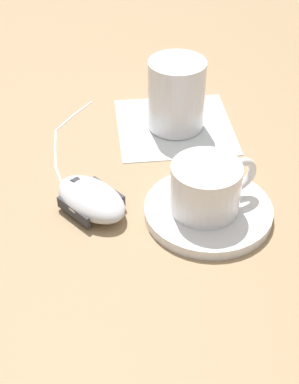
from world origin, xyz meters
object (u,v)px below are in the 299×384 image
object	(u,v)px
saucer	(208,211)
computer_mouse	(91,199)
coffee_cup	(207,187)
drinking_glass	(176,95)

from	to	relation	value
saucer	computer_mouse	distance (m)	0.14
saucer	coffee_cup	bearing A→B (deg)	-111.63
computer_mouse	drinking_glass	bearing A→B (deg)	128.19
computer_mouse	coffee_cup	bearing A→B (deg)	63.78
computer_mouse	drinking_glass	xyz separation A→B (m)	(-0.13, 0.16, 0.04)
saucer	coffee_cup	xyz separation A→B (m)	(-0.00, -0.00, 0.04)
saucer	drinking_glass	size ratio (longest dim) A/B	1.53
coffee_cup	drinking_glass	world-z (taller)	drinking_glass
drinking_glass	saucer	bearing A→B (deg)	-12.12
coffee_cup	drinking_glass	distance (m)	0.19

